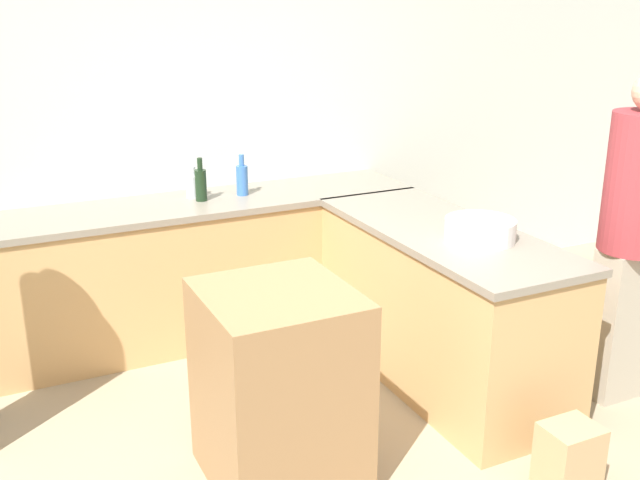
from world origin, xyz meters
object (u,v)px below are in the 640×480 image
(island_table, at_px, (279,387))
(vinegar_bottle_clear, at_px, (193,185))
(mixing_bowl, at_px, (480,230))
(paper_bag, at_px, (568,460))
(person_at_peninsula, at_px, (634,230))
(water_bottle_blue, at_px, (242,179))
(wine_bottle_dark, at_px, (201,184))

(island_table, height_order, vinegar_bottle_clear, vinegar_bottle_clear)
(mixing_bowl, distance_m, paper_bag, 1.21)
(mixing_bowl, distance_m, person_at_peninsula, 0.80)
(water_bottle_blue, relative_size, person_at_peninsula, 0.15)
(person_at_peninsula, bearing_deg, water_bottle_blue, 130.77)
(water_bottle_blue, bearing_deg, vinegar_bottle_clear, 165.76)
(water_bottle_blue, distance_m, paper_bag, 2.54)
(mixing_bowl, distance_m, wine_bottle_dark, 1.75)
(island_table, distance_m, mixing_bowl, 1.36)
(island_table, distance_m, paper_bag, 1.32)
(paper_bag, bearing_deg, vinegar_bottle_clear, 111.73)
(water_bottle_blue, distance_m, wine_bottle_dark, 0.28)
(mixing_bowl, height_order, wine_bottle_dark, wine_bottle_dark)
(island_table, distance_m, wine_bottle_dark, 1.72)
(vinegar_bottle_clear, bearing_deg, person_at_peninsula, -45.28)
(island_table, bearing_deg, paper_bag, -31.46)
(vinegar_bottle_clear, distance_m, paper_bag, 2.69)
(vinegar_bottle_clear, xyz_separation_m, wine_bottle_dark, (0.02, -0.10, 0.03))
(island_table, bearing_deg, mixing_bowl, 10.53)
(vinegar_bottle_clear, height_order, person_at_peninsula, person_at_peninsula)
(island_table, height_order, paper_bag, island_table)
(mixing_bowl, bearing_deg, wine_bottle_dark, 127.65)
(island_table, xyz_separation_m, mixing_bowl, (1.24, 0.23, 0.50))
(vinegar_bottle_clear, distance_m, water_bottle_blue, 0.31)
(island_table, xyz_separation_m, water_bottle_blue, (0.45, 1.64, 0.55))
(mixing_bowl, relative_size, person_at_peninsula, 0.21)
(paper_bag, bearing_deg, mixing_bowl, 81.08)
(mixing_bowl, xyz_separation_m, person_at_peninsula, (0.72, -0.35, 0.00))
(vinegar_bottle_clear, distance_m, wine_bottle_dark, 0.10)
(mixing_bowl, xyz_separation_m, vinegar_bottle_clear, (-1.09, 1.48, 0.02))
(mixing_bowl, relative_size, paper_bag, 1.09)
(island_table, height_order, water_bottle_blue, water_bottle_blue)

